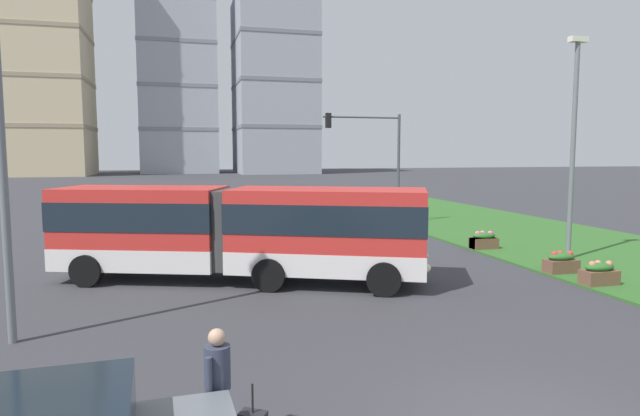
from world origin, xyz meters
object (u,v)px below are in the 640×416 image
streetlight_median (573,139)px  apartment_tower_west (30,35)px  flower_planter_5 (483,240)px  traffic_light_far_right (374,149)px  pedestrian_crossing (218,381)px  flower_planter_4 (484,240)px  apartment_tower_westcentre (177,48)px  flower_planter_2 (599,273)px  articulated_bus (240,230)px  apartment_tower_centre (274,87)px  flower_planter_3 (561,262)px

streetlight_median → apartment_tower_west: bearing=113.3°
flower_planter_5 → traffic_light_far_right: 9.42m
pedestrian_crossing → apartment_tower_west: 107.49m
flower_planter_4 → apartment_tower_westcentre: 99.53m
flower_planter_5 → pedestrian_crossing: bearing=-132.8°
traffic_light_far_right → flower_planter_2: bearing=-82.9°
articulated_bus → flower_planter_4: 11.10m
flower_planter_4 → apartment_tower_westcentre: (-12.14, 95.66, 24.68)m
streetlight_median → flower_planter_2: bearing=-117.1°
streetlight_median → apartment_tower_west: apartment_tower_west is taller
flower_planter_2 → apartment_tower_west: size_ratio=0.02×
apartment_tower_west → apartment_tower_westcentre: bearing=15.4°
pedestrian_crossing → flower_planter_2: bearing=28.1°
pedestrian_crossing → flower_planter_2: size_ratio=1.58×
flower_planter_4 → pedestrian_crossing: bearing=-132.9°
articulated_bus → apartment_tower_centre: apartment_tower_centre is taller
streetlight_median → apartment_tower_westcentre: size_ratio=0.17×
articulated_bus → flower_planter_2: articulated_bus is taller
pedestrian_crossing → flower_planter_5: size_ratio=1.58×
flower_planter_3 → apartment_tower_centre: bearing=86.0°
pedestrian_crossing → apartment_tower_west: apartment_tower_west is taller
pedestrian_crossing → streetlight_median: size_ratio=0.21×
streetlight_median → apartment_tower_centre: (4.80, 93.41, 12.90)m
flower_planter_2 → flower_planter_3: size_ratio=1.00×
pedestrian_crossing → streetlight_median: bearing=36.1°
flower_planter_2 → apartment_tower_west: bearing=111.5°
flower_planter_2 → streetlight_median: streetlight_median is taller
flower_planter_2 → flower_planter_5: size_ratio=1.00×
flower_planter_3 → flower_planter_2: bearing=-90.0°
articulated_bus → pedestrian_crossing: articulated_bus is taller
flower_planter_4 → traffic_light_far_right: 9.47m
pedestrian_crossing → traffic_light_far_right: 23.89m
articulated_bus → flower_planter_5: 11.11m
apartment_tower_westcentre → apartment_tower_centre: (18.84, -5.05, -7.58)m
flower_planter_4 → streetlight_median: streetlight_median is taller
apartment_tower_westcentre → apartment_tower_centre: apartment_tower_westcentre is taller
flower_planter_3 → flower_planter_5: same height
flower_planter_4 → articulated_bus: bearing=-164.3°
apartment_tower_westcentre → apartment_tower_centre: bearing=-15.0°
articulated_bus → apartment_tower_west: bearing=106.4°
flower_planter_2 → traffic_light_far_right: size_ratio=0.18×
articulated_bus → flower_planter_5: (10.62, 3.03, -1.23)m
flower_planter_4 → streetlight_median: bearing=-55.9°
flower_planter_4 → flower_planter_5: same height
flower_planter_3 → apartment_tower_centre: size_ratio=0.03×
flower_planter_2 → apartment_tower_westcentre: size_ratio=0.02×
traffic_light_far_right → apartment_tower_centre: apartment_tower_centre is taller
flower_planter_4 → apartment_tower_west: size_ratio=0.02×
flower_planter_3 → traffic_light_far_right: (-1.86, 13.23, 3.90)m
flower_planter_2 → apartment_tower_westcentre: 105.81m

